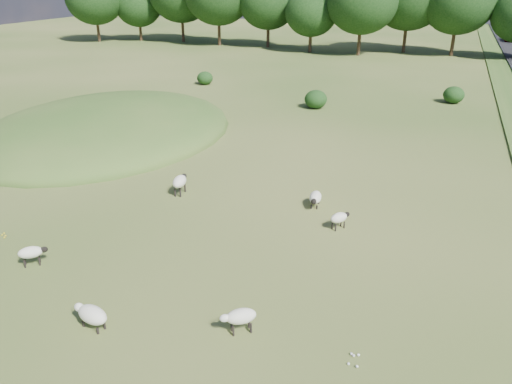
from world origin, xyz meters
The scene contains 10 objects.
ground centered at (0.00, 20.00, 0.00)m, with size 160.00×160.00×0.00m, color #2B4C17.
mound centered at (-12.00, 12.00, 0.00)m, with size 16.00×20.00×4.00m, color #33561E.
treeline centered at (-1.06, 55.44, 6.57)m, with size 96.28×14.66×11.70m.
shrubs centered at (0.19, 26.89, 0.70)m, with size 24.47×7.54×1.48m.
sheep_0 centered at (5.89, 3.75, 0.52)m, with size 0.86×1.01×0.74m.
sheep_1 centered at (0.17, -5.39, 0.48)m, with size 1.38×0.79×0.77m.
sheep_2 centered at (4.38, 5.52, 0.46)m, with size 0.66×1.28×0.72m.
sheep_3 centered at (4.51, -3.99, 0.57)m, with size 1.13×0.96×0.82m.
sheep_4 centered at (-4.22, -3.20, 0.54)m, with size 1.02×0.94×0.77m.
sheep_5 centered at (-2.23, 4.58, 0.67)m, with size 0.71×1.36×0.96m.
Camera 1 is at (9.30, -15.25, 10.08)m, focal length 35.00 mm.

